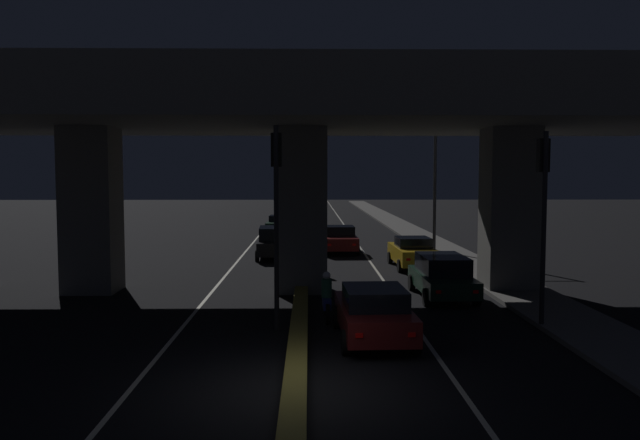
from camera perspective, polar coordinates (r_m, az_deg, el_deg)
The scene contains 18 objects.
ground_plane at distance 13.28m, azimuth -2.26°, elevation -15.21°, with size 200.00×200.00×0.00m, color black.
lane_line_left_inner at distance 47.87m, azimuth -5.40°, elevation -1.18°, with size 0.12×126.00×0.00m, color beige.
lane_line_right_inner at distance 47.83m, azimuth 2.73°, elevation -1.17°, with size 0.12×126.00×0.00m, color beige.
median_divider at distance 47.72m, azimuth -1.34°, elevation -0.98°, with size 0.48×126.00×0.34m, color olive.
sidewalk_right at distance 41.50m, azimuth 9.86°, elevation -1.94°, with size 2.49×126.00×0.14m, color #5B5956.
elevated_overpass at distance 23.62m, azimuth -2.74°, elevation 9.59°, with size 30.06×9.72×9.01m.
traffic_light_left_of_median at distance 17.62m, azimuth -4.01°, elevation 2.55°, with size 0.30×0.49×5.78m.
traffic_light_right_of_median at distance 18.82m, azimuth 19.74°, elevation 2.12°, with size 0.30×0.49×5.63m.
street_lamp at distance 35.89m, azimuth 9.81°, elevation 4.44°, with size 2.80×0.32×7.73m.
car_dark_red_lead at distance 16.76m, azimuth 4.94°, elevation -8.44°, with size 2.04×4.18×1.46m.
car_dark_green_second at distance 22.88m, azimuth 11.11°, elevation -5.01°, with size 1.93×4.42×1.53m.
car_taxi_yellow_third at distance 30.00m, azimuth 8.46°, elevation -2.93°, with size 1.99×4.38×1.47m.
car_dark_red_fourth at distance 35.55m, azimuth 1.75°, elevation -1.76°, with size 2.13×4.46×1.52m.
car_black_lead_oncoming at distance 33.28m, azimuth -4.20°, elevation -2.02°, with size 2.07×4.31×1.65m.
car_dark_green_second_oncoming at distance 46.33m, azimuth -3.61°, elevation -0.44°, with size 2.16×4.48×1.43m.
motorcycle_blue_filtering_near at distance 19.11m, azimuth 0.61°, elevation -7.26°, with size 0.33×1.92×1.47m.
motorcycle_red_filtering_mid at distance 27.67m, azimuth -0.32°, elevation -3.77°, with size 0.34×1.74×1.40m.
pedestrian_on_sidewalk at distance 24.64m, azimuth 19.33°, elevation -4.18°, with size 0.35×0.35×1.60m.
Camera 1 is at (0.29, -12.53, 4.39)m, focal length 35.00 mm.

